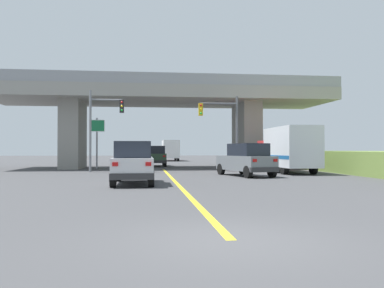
{
  "coord_description": "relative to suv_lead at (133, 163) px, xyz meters",
  "views": [
    {
      "loc": [
        -1.55,
        -7.23,
        1.63
      ],
      "look_at": [
        1.09,
        15.51,
        1.96
      ],
      "focal_mm": 38.22,
      "sensor_mm": 36.0,
      "label": 1
    }
  ],
  "objects": [
    {
      "name": "box_truck",
      "position": [
        10.71,
        8.54,
        0.67
      ],
      "size": [
        2.33,
        7.57,
        3.21
      ],
      "color": "red",
      "rests_on": "ground"
    },
    {
      "name": "suv_crossing",
      "position": [
        6.79,
        5.14,
        -0.0
      ],
      "size": [
        2.94,
        5.1,
        2.02
      ],
      "rotation": [
        0.0,
        0.0,
        0.25
      ],
      "color": "slate",
      "rests_on": "ground"
    },
    {
      "name": "suv_lead",
      "position": [
        0.0,
        0.0,
        0.0
      ],
      "size": [
        1.9,
        4.75,
        2.02
      ],
      "color": "silver",
      "rests_on": "ground"
    },
    {
      "name": "semi_truck_distant",
      "position": [
        4.31,
        40.83,
        0.59
      ],
      "size": [
        2.33,
        7.45,
        3.01
      ],
      "color": "red",
      "rests_on": "ground"
    },
    {
      "name": "traffic_signal_farside",
      "position": [
        -2.67,
        11.08,
        2.77
      ],
      "size": [
        2.54,
        0.36,
        6.03
      ],
      "color": "slate",
      "rests_on": "ground"
    },
    {
      "name": "sedan_oncoming",
      "position": [
        1.68,
        21.52,
        -0.0
      ],
      "size": [
        1.92,
        4.63,
        2.02
      ],
      "color": "#2D4C33",
      "rests_on": "ground"
    },
    {
      "name": "traffic_signal_nearside",
      "position": [
        6.64,
        11.33,
        2.7
      ],
      "size": [
        3.08,
        0.36,
        5.79
      ],
      "color": "#56595E",
      "rests_on": "ground"
    },
    {
      "name": "lane_divider_stripe",
      "position": [
        2.09,
        1.0,
        -1.01
      ],
      "size": [
        0.2,
        26.77,
        0.01
      ],
      "primitive_type": "cube",
      "color": "yellow",
      "rests_on": "ground"
    },
    {
      "name": "ground",
      "position": [
        2.09,
        17.36,
        -1.01
      ],
      "size": [
        160.0,
        160.0,
        0.0
      ],
      "primitive_type": "plane",
      "color": "#424244"
    },
    {
      "name": "highway_sign",
      "position": [
        -3.42,
        15.02,
        2.06
      ],
      "size": [
        1.29,
        0.17,
        4.29
      ],
      "color": "slate",
      "rests_on": "ground"
    },
    {
      "name": "overpass_bridge",
      "position": [
        2.09,
        17.36,
        4.54
      ],
      "size": [
        29.94,
        8.53,
        7.87
      ],
      "color": "gray",
      "rests_on": "ground"
    }
  ]
}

